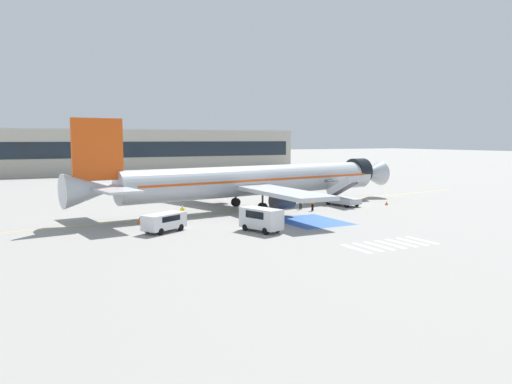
{
  "coord_description": "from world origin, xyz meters",
  "views": [
    {
      "loc": [
        -28.71,
        -55.53,
        8.72
      ],
      "look_at": [
        -0.94,
        -1.8,
        2.27
      ],
      "focal_mm": 35.0,
      "sensor_mm": 36.0,
      "label": 1
    }
  ],
  "objects_px": {
    "service_van_1": "(261,218)",
    "traffic_cone_2": "(140,220)",
    "airliner": "(256,180)",
    "ground_crew_2": "(301,201)",
    "terminal_building": "(145,151)",
    "service_van_0": "(164,221)",
    "fuel_tanker": "(152,181)",
    "traffic_cone_0": "(387,203)",
    "boarding_stairs_forward": "(342,198)",
    "traffic_cone_1": "(275,220)",
    "ground_crew_1": "(313,203)",
    "ground_crew_0": "(182,213)"
  },
  "relations": [
    {
      "from": "traffic_cone_1",
      "to": "terminal_building",
      "type": "height_order",
      "value": "terminal_building"
    },
    {
      "from": "service_van_0",
      "to": "service_van_1",
      "type": "xyz_separation_m",
      "value": [
        8.19,
        -4.02,
        0.25
      ]
    },
    {
      "from": "service_van_1",
      "to": "traffic_cone_2",
      "type": "height_order",
      "value": "service_van_1"
    },
    {
      "from": "ground_crew_0",
      "to": "ground_crew_2",
      "type": "relative_size",
      "value": 1.07
    },
    {
      "from": "service_van_1",
      "to": "traffic_cone_1",
      "type": "distance_m",
      "value": 5.28
    },
    {
      "from": "airliner",
      "to": "ground_crew_2",
      "type": "distance_m",
      "value": 6.18
    },
    {
      "from": "terminal_building",
      "to": "traffic_cone_1",
      "type": "bearing_deg",
      "value": -96.0
    },
    {
      "from": "traffic_cone_0",
      "to": "boarding_stairs_forward",
      "type": "bearing_deg",
      "value": 158.38
    },
    {
      "from": "fuel_tanker",
      "to": "ground_crew_2",
      "type": "xyz_separation_m",
      "value": [
        11.07,
        -28.12,
        -0.86
      ]
    },
    {
      "from": "terminal_building",
      "to": "airliner",
      "type": "bearing_deg",
      "value": -94.42
    },
    {
      "from": "ground_crew_1",
      "to": "ground_crew_2",
      "type": "distance_m",
      "value": 1.92
    },
    {
      "from": "boarding_stairs_forward",
      "to": "fuel_tanker",
      "type": "xyz_separation_m",
      "value": [
        -17.62,
        27.92,
        0.87
      ]
    },
    {
      "from": "terminal_building",
      "to": "service_van_1",
      "type": "bearing_deg",
      "value": -98.05
    },
    {
      "from": "airliner",
      "to": "fuel_tanker",
      "type": "relative_size",
      "value": 5.11
    },
    {
      "from": "traffic_cone_1",
      "to": "ground_crew_0",
      "type": "bearing_deg",
      "value": 154.5
    },
    {
      "from": "service_van_1",
      "to": "terminal_building",
      "type": "xyz_separation_m",
      "value": [
        12.59,
        89.02,
        4.22
      ]
    },
    {
      "from": "boarding_stairs_forward",
      "to": "traffic_cone_2",
      "type": "xyz_separation_m",
      "value": [
        -27.1,
        -1.57,
        -0.66
      ]
    },
    {
      "from": "service_van_0",
      "to": "ground_crew_0",
      "type": "height_order",
      "value": "ground_crew_0"
    },
    {
      "from": "traffic_cone_0",
      "to": "traffic_cone_1",
      "type": "bearing_deg",
      "value": -164.81
    },
    {
      "from": "ground_crew_1",
      "to": "traffic_cone_1",
      "type": "bearing_deg",
      "value": -153.27
    },
    {
      "from": "boarding_stairs_forward",
      "to": "service_van_1",
      "type": "bearing_deg",
      "value": -155.5
    },
    {
      "from": "fuel_tanker",
      "to": "ground_crew_1",
      "type": "relative_size",
      "value": 5.27
    },
    {
      "from": "ground_crew_1",
      "to": "traffic_cone_0",
      "type": "distance_m",
      "value": 11.65
    },
    {
      "from": "airliner",
      "to": "traffic_cone_1",
      "type": "bearing_deg",
      "value": -24.47
    },
    {
      "from": "ground_crew_2",
      "to": "terminal_building",
      "type": "distance_m",
      "value": 77.99
    },
    {
      "from": "airliner",
      "to": "traffic_cone_1",
      "type": "relative_size",
      "value": 80.69
    },
    {
      "from": "fuel_tanker",
      "to": "traffic_cone_0",
      "type": "xyz_separation_m",
      "value": [
        23.24,
        -30.14,
        -1.6
      ]
    },
    {
      "from": "traffic_cone_2",
      "to": "ground_crew_2",
      "type": "bearing_deg",
      "value": 3.79
    },
    {
      "from": "boarding_stairs_forward",
      "to": "ground_crew_2",
      "type": "height_order",
      "value": "boarding_stairs_forward"
    },
    {
      "from": "service_van_0",
      "to": "terminal_building",
      "type": "relative_size",
      "value": 0.06
    },
    {
      "from": "service_van_1",
      "to": "ground_crew_0",
      "type": "height_order",
      "value": "service_van_1"
    },
    {
      "from": "traffic_cone_2",
      "to": "terminal_building",
      "type": "xyz_separation_m",
      "value": [
        21.64,
        79.22,
        5.21
      ]
    },
    {
      "from": "service_van_1",
      "to": "traffic_cone_2",
      "type": "bearing_deg",
      "value": -64.35
    },
    {
      "from": "terminal_building",
      "to": "ground_crew_1",
      "type": "bearing_deg",
      "value": -90.39
    },
    {
      "from": "service_van_0",
      "to": "traffic_cone_2",
      "type": "distance_m",
      "value": 5.9
    },
    {
      "from": "airliner",
      "to": "terminal_building",
      "type": "height_order",
      "value": "terminal_building"
    },
    {
      "from": "traffic_cone_2",
      "to": "service_van_0",
      "type": "bearing_deg",
      "value": -81.59
    },
    {
      "from": "service_van_0",
      "to": "service_van_1",
      "type": "height_order",
      "value": "service_van_1"
    },
    {
      "from": "fuel_tanker",
      "to": "traffic_cone_0",
      "type": "distance_m",
      "value": 38.09
    },
    {
      "from": "terminal_building",
      "to": "ground_crew_0",
      "type": "bearing_deg",
      "value": -102.28
    },
    {
      "from": "fuel_tanker",
      "to": "service_van_1",
      "type": "xyz_separation_m",
      "value": [
        -0.43,
        -39.29,
        -0.54
      ]
    },
    {
      "from": "boarding_stairs_forward",
      "to": "traffic_cone_0",
      "type": "xyz_separation_m",
      "value": [
        5.62,
        -2.23,
        -0.73
      ]
    },
    {
      "from": "fuel_tanker",
      "to": "ground_crew_2",
      "type": "distance_m",
      "value": 30.23
    },
    {
      "from": "boarding_stairs_forward",
      "to": "service_van_0",
      "type": "bearing_deg",
      "value": -172.07
    },
    {
      "from": "traffic_cone_0",
      "to": "terminal_building",
      "type": "xyz_separation_m",
      "value": [
        -11.08,
        79.87,
        5.28
      ]
    },
    {
      "from": "ground_crew_2",
      "to": "service_van_1",
      "type": "bearing_deg",
      "value": -95.4
    },
    {
      "from": "ground_crew_0",
      "to": "service_van_0",
      "type": "bearing_deg",
      "value": -97.3
    },
    {
      "from": "fuel_tanker",
      "to": "boarding_stairs_forward",
      "type": "bearing_deg",
      "value": 31.21
    },
    {
      "from": "ground_crew_0",
      "to": "terminal_building",
      "type": "relative_size",
      "value": 0.02
    },
    {
      "from": "service_van_0",
      "to": "traffic_cone_0",
      "type": "relative_size",
      "value": 9.0
    }
  ]
}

